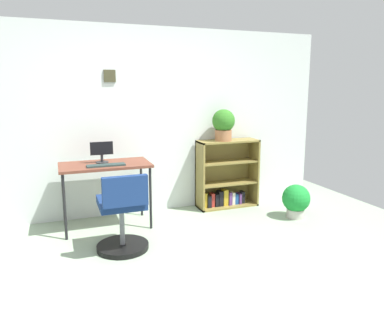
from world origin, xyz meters
name	(u,v)px	position (x,y,z in m)	size (l,w,h in m)	color
ground_plane	(193,295)	(0.00, 0.00, 0.00)	(6.24, 6.24, 0.00)	#8EA489
wall_back	(134,122)	(0.00, 2.15, 1.18)	(5.20, 0.12, 2.35)	silver
desk	(105,169)	(-0.43, 1.72, 0.69)	(1.01, 0.55, 0.75)	brown
monitor	(102,152)	(-0.45, 1.78, 0.88)	(0.26, 0.14, 0.24)	#262628
keyboard	(106,165)	(-0.44, 1.58, 0.76)	(0.42, 0.12, 0.02)	#263735
office_chair	(123,217)	(-0.37, 0.99, 0.36)	(0.52, 0.55, 0.81)	black
bookshelf_low	(225,177)	(1.20, 1.96, 0.40)	(0.83, 0.30, 0.92)	olive
potted_plant_on_shelf	(223,124)	(1.13, 1.90, 1.14)	(0.30, 0.30, 0.41)	#9E6642
potted_plant_floor	(296,200)	(1.82, 1.21, 0.23)	(0.34, 0.34, 0.42)	#B7B2A8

